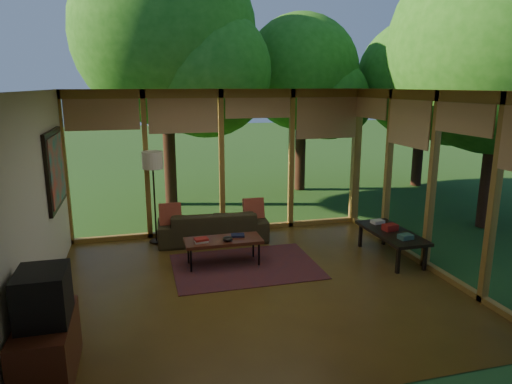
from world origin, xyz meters
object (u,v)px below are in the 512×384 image
object	(u,v)px
television	(43,296)
floor_lamp	(153,165)
side_console	(391,234)
media_cabinet	(47,349)
coffee_table	(223,241)
sofa	(213,226)

from	to	relation	value
television	floor_lamp	distance (m)	3.94
floor_lamp	side_console	size ratio (longest dim) A/B	1.18
television	media_cabinet	bearing A→B (deg)	-180.00
floor_lamp	coffee_table	size ratio (longest dim) A/B	1.38
floor_lamp	side_console	distance (m)	4.19
coffee_table	side_console	world-z (taller)	side_console
television	side_console	size ratio (longest dim) A/B	0.39
media_cabinet	side_console	xyz separation A→B (m)	(4.87, 1.97, 0.11)
sofa	media_cabinet	bearing A→B (deg)	61.55
sofa	television	xyz separation A→B (m)	(-2.17, -3.52, 0.57)
television	coffee_table	size ratio (longest dim) A/B	0.46
coffee_table	side_console	size ratio (longest dim) A/B	0.86
sofa	coffee_table	xyz separation A→B (m)	(-0.02, -1.16, 0.11)
sofa	coffee_table	world-z (taller)	sofa
coffee_table	side_console	xyz separation A→B (m)	(2.70, -0.39, 0.02)
media_cabinet	floor_lamp	size ratio (longest dim) A/B	0.61
media_cabinet	floor_lamp	bearing A→B (deg)	72.16
television	floor_lamp	xyz separation A→B (m)	(1.18, 3.72, 0.56)
media_cabinet	side_console	distance (m)	5.25
sofa	side_console	distance (m)	3.10
sofa	coffee_table	distance (m)	1.17
media_cabinet	floor_lamp	xyz separation A→B (m)	(1.20, 3.72, 1.11)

